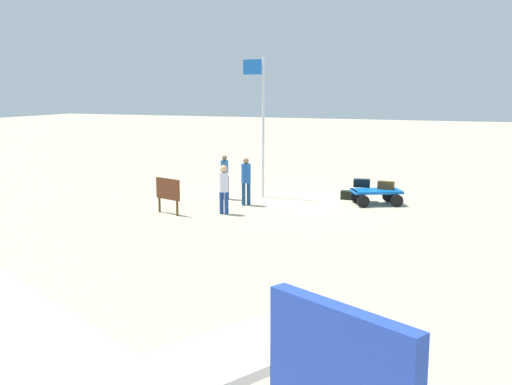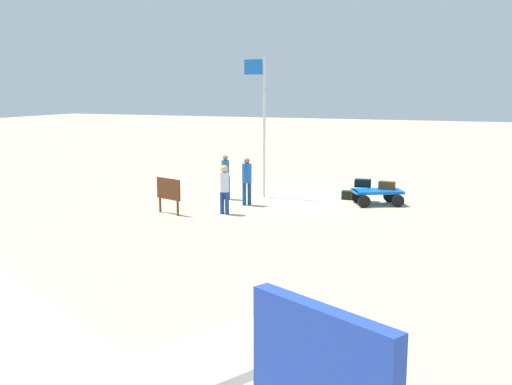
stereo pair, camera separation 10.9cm
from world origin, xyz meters
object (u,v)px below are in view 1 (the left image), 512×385
at_px(luggage_cart, 376,194).
at_px(suitcase_dark, 348,195).
at_px(suitcase_navy, 362,183).
at_px(signboard, 168,191).
at_px(suitcase_maroon, 386,185).
at_px(worker_supervisor, 225,174).
at_px(flagpole, 261,116).
at_px(worker_lead, 224,186).
at_px(worker_trailing, 246,178).

relative_size(luggage_cart, suitcase_dark, 3.47).
xyz_separation_m(suitcase_navy, signboard, (5.62, 4.84, 0.10)).
distance_m(suitcase_maroon, worker_supervisor, 6.12).
relative_size(worker_supervisor, signboard, 1.39).
height_order(luggage_cart, suitcase_navy, suitcase_navy).
xyz_separation_m(suitcase_dark, signboard, (5.06, 5.04, 0.63)).
relative_size(flagpole, signboard, 4.42).
distance_m(luggage_cart, suitcase_navy, 0.85).
height_order(suitcase_dark, worker_supervisor, worker_supervisor).
bearing_deg(suitcase_maroon, signboard, 35.19).
bearing_deg(worker_supervisor, suitcase_navy, -162.68).
relative_size(suitcase_maroon, worker_lead, 0.35).
bearing_deg(worker_lead, suitcase_maroon, -140.64).
distance_m(suitcase_navy, signboard, 7.42).
height_order(worker_trailing, flagpole, flagpole).
bearing_deg(suitcase_maroon, luggage_cart, 40.31).
bearing_deg(worker_supervisor, worker_lead, 114.50).
height_order(suitcase_maroon, suitcase_dark, suitcase_maroon).
xyz_separation_m(luggage_cart, worker_trailing, (4.40, 1.89, 0.62)).
xyz_separation_m(suitcase_navy, flagpole, (3.90, 0.56, 2.50)).
distance_m(suitcase_navy, suitcase_maroon, 0.97).
height_order(suitcase_navy, flagpole, flagpole).
relative_size(worker_lead, signboard, 1.37).
bearing_deg(worker_trailing, worker_lead, 87.70).
relative_size(luggage_cart, suitcase_navy, 3.05).
height_order(suitcase_navy, worker_trailing, worker_trailing).
bearing_deg(suitcase_dark, worker_lead, 52.89).
bearing_deg(worker_lead, worker_trailing, -92.30).
height_order(suitcase_dark, flagpole, flagpole).
bearing_deg(worker_trailing, flagpole, -85.87).
distance_m(worker_lead, worker_supervisor, 2.83).
relative_size(worker_supervisor, flagpole, 0.32).
bearing_deg(worker_trailing, suitcase_maroon, -155.42).
distance_m(suitcase_maroon, suitcase_dark, 1.65).
xyz_separation_m(worker_lead, signboard, (1.78, 0.70, -0.18)).
bearing_deg(luggage_cart, worker_supervisor, 10.84).
bearing_deg(worker_trailing, luggage_cart, -156.77).
xyz_separation_m(worker_lead, worker_supervisor, (1.17, -2.58, -0.01)).
bearing_deg(suitcase_dark, signboard, 44.89).
bearing_deg(flagpole, worker_supervisor, 42.11).
bearing_deg(worker_lead, signboard, 21.56).
bearing_deg(signboard, worker_lead, -158.44).
height_order(luggage_cart, flagpole, flagpole).
xyz_separation_m(worker_trailing, flagpole, (0.13, -1.82, 2.17)).
height_order(worker_lead, flagpole, flagpole).
height_order(luggage_cart, worker_lead, worker_lead).
relative_size(suitcase_navy, flagpole, 0.12).
bearing_deg(flagpole, luggage_cart, -179.07).
height_order(worker_trailing, worker_supervisor, worker_trailing).
distance_m(worker_lead, flagpole, 4.22).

